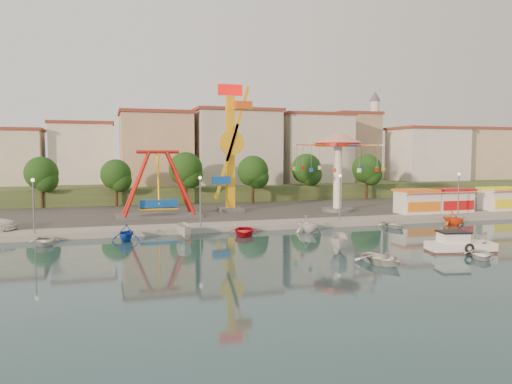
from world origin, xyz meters
name	(u,v)px	position (x,y,z in m)	size (l,w,h in m)	color
ground	(322,251)	(0.00, 0.00, 0.00)	(200.00, 200.00, 0.00)	#15313A
quay_deck	(196,193)	(0.00, 62.00, 0.30)	(200.00, 100.00, 0.60)	#9E998E
asphalt_pad	(235,207)	(0.00, 30.00, 0.60)	(90.00, 28.00, 0.01)	#4C4944
hill_terrace	(191,185)	(0.00, 67.00, 1.50)	(200.00, 60.00, 3.00)	#384C26
pirate_ship_ride	(158,185)	(-11.37, 22.32, 4.39)	(10.00, 5.00, 8.00)	#59595E
kamikaze_tower	(232,151)	(-1.62, 24.90, 8.59)	(4.15, 3.10, 16.50)	#59595E
wave_swinger	(338,154)	(11.88, 21.57, 8.20)	(11.60, 11.60, 10.40)	#59595E
booth_left	(417,201)	(20.54, 16.49, 2.16)	(5.40, 3.78, 3.08)	white
booth_mid	(451,200)	(25.68, 16.49, 2.16)	(5.40, 3.78, 3.08)	white
booth_right	(501,198)	(33.65, 16.49, 2.16)	(5.40, 3.78, 3.08)	white
lamp_post_0	(34,207)	(-24.00, 13.00, 3.10)	(0.14, 0.14, 5.00)	#59595E
lamp_post_1	(200,203)	(-8.00, 13.00, 3.10)	(0.14, 0.14, 5.00)	#59595E
lamp_post_2	(340,199)	(8.00, 13.00, 3.10)	(0.14, 0.14, 5.00)	#59595E
lamp_post_3	(458,195)	(24.00, 13.00, 3.10)	(0.14, 0.14, 5.00)	#59595E
tree_0	(41,173)	(-26.00, 36.98, 5.47)	(4.60, 4.60, 7.19)	#382314
tree_1	(116,175)	(-16.00, 36.24, 5.20)	(4.35, 4.35, 6.80)	#382314
tree_2	(186,169)	(-6.00, 35.81, 5.92)	(5.02, 5.02, 7.85)	#382314
tree_3	(253,171)	(4.00, 34.36, 5.55)	(4.68, 4.68, 7.32)	#382314
tree_4	(306,169)	(14.00, 37.35, 5.75)	(4.86, 4.86, 7.60)	#382314
tree_5	(367,169)	(24.00, 35.54, 5.71)	(4.83, 4.83, 7.54)	#382314
building_1	(81,159)	(-21.33, 51.38, 7.32)	(12.33, 9.01, 8.63)	silver
building_2	(159,151)	(-8.19, 51.96, 8.62)	(11.95, 9.28, 11.23)	tan
building_3	(239,157)	(5.60, 48.80, 7.60)	(12.59, 10.50, 9.20)	beige
building_4	(301,157)	(19.07, 52.20, 7.62)	(10.75, 9.23, 9.24)	beige
building_5	(367,152)	(32.37, 50.33, 8.61)	(12.77, 10.96, 11.21)	tan
building_6	(423,149)	(44.15, 48.77, 9.18)	(8.23, 8.98, 12.36)	silver
building_7	(456,157)	(56.03, 53.70, 7.38)	(11.59, 10.93, 8.76)	beige
minaret	(374,133)	(36.00, 54.00, 12.55)	(2.80, 2.80, 18.00)	silver
cabin_motorboat	(459,246)	(10.76, -3.63, 0.51)	(5.76, 3.06, 1.92)	white
rowboat_a	(381,258)	(2.15, -5.76, 0.42)	(2.88, 4.03, 0.83)	silver
rowboat_b	(481,254)	(10.58, -6.38, 0.34)	(2.32, 3.25, 0.67)	silver
skiff	(340,243)	(1.28, -0.61, 0.75)	(1.47, 3.90, 1.51)	silver
moored_boat_0	(44,241)	(-22.82, 9.80, 0.38)	(2.59, 3.62, 0.75)	beige
moored_boat_1	(126,233)	(-15.66, 9.80, 0.80)	(2.63, 3.04, 1.60)	#1444B6
moored_boat_2	(184,231)	(-10.23, 9.80, 0.73)	(1.43, 3.80, 1.47)	silver
moored_boat_3	(244,231)	(-4.18, 9.80, 0.43)	(2.99, 4.19, 0.87)	red
moored_boat_4	(307,224)	(2.69, 9.80, 0.88)	(2.88, 3.34, 1.76)	silver
moored_boat_6	(394,224)	(13.04, 9.80, 0.38)	(2.62, 3.67, 0.76)	silver
moored_boat_7	(453,218)	(20.79, 9.80, 0.81)	(2.66, 3.09, 1.63)	#F84F16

